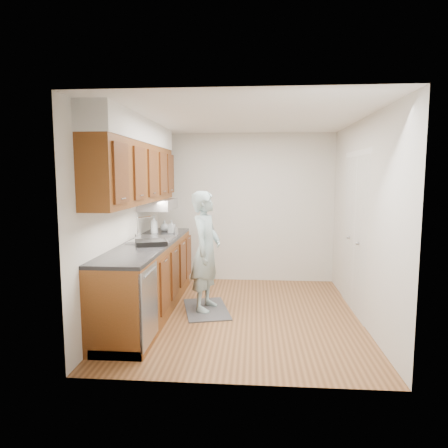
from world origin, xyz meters
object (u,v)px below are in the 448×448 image
object	(u,v)px
soap_bottle_a	(154,225)
dish_rack	(151,243)
person	(206,243)
soap_bottle_b	(172,226)
steel_can	(176,231)
soap_bottle_c	(164,226)

from	to	relation	value
soap_bottle_a	dish_rack	distance (m)	0.92
person	soap_bottle_b	size ratio (longest dim) A/B	9.47
soap_bottle_b	steel_can	bearing A→B (deg)	-59.91
soap_bottle_a	steel_can	size ratio (longest dim) A/B	2.67
soap_bottle_b	steel_can	world-z (taller)	soap_bottle_b
soap_bottle_c	dish_rack	size ratio (longest dim) A/B	0.44
soap_bottle_a	soap_bottle_b	world-z (taller)	soap_bottle_a
dish_rack	soap_bottle_a	bearing A→B (deg)	82.00
soap_bottle_a	steel_can	bearing A→B (deg)	0.97
soap_bottle_a	person	bearing A→B (deg)	-32.97
soap_bottle_c	steel_can	xyz separation A→B (m)	(0.25, -0.33, -0.03)
soap_bottle_c	dish_rack	world-z (taller)	soap_bottle_c
person	soap_bottle_b	world-z (taller)	person
soap_bottle_b	steel_can	xyz separation A→B (m)	(0.10, -0.18, -0.04)
soap_bottle_a	soap_bottle_c	xyz separation A→B (m)	(0.07, 0.34, -0.06)
soap_bottle_c	steel_can	size ratio (longest dim) A/B	1.59
person	dish_rack	size ratio (longest dim) A/B	4.77
person	soap_bottle_b	distance (m)	0.95
person	soap_bottle_c	bearing A→B (deg)	52.45
person	soap_bottle_b	xyz separation A→B (m)	(-0.61, 0.72, 0.12)
soap_bottle_a	soap_bottle_c	size ratio (longest dim) A/B	1.69
soap_bottle_c	soap_bottle_a	bearing A→B (deg)	-102.36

